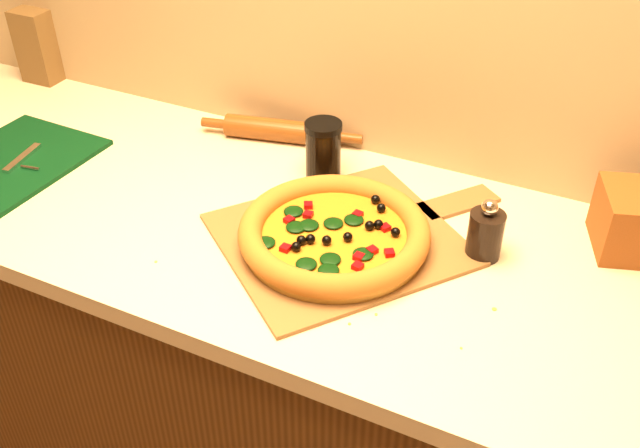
{
  "coord_description": "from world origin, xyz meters",
  "views": [
    {
      "loc": [
        0.52,
        0.44,
        1.71
      ],
      "look_at": [
        0.07,
        1.38,
        0.96
      ],
      "focal_mm": 40.0,
      "sensor_mm": 36.0,
      "label": 1
    }
  ],
  "objects_px": {
    "rolling_pin": "(281,131)",
    "dark_jar": "(323,150)",
    "pizza_peel": "(347,237)",
    "pizza": "(334,233)",
    "cutting_board": "(2,167)",
    "pepper_grinder": "(485,233)"
  },
  "relations": [
    {
      "from": "pizza_peel",
      "to": "rolling_pin",
      "type": "xyz_separation_m",
      "value": [
        -0.29,
        0.28,
        0.02
      ]
    },
    {
      "from": "dark_jar",
      "to": "pepper_grinder",
      "type": "bearing_deg",
      "value": -17.53
    },
    {
      "from": "pizza_peel",
      "to": "cutting_board",
      "type": "relative_size",
      "value": 1.48
    },
    {
      "from": "rolling_pin",
      "to": "dark_jar",
      "type": "height_order",
      "value": "dark_jar"
    },
    {
      "from": "cutting_board",
      "to": "pepper_grinder",
      "type": "height_order",
      "value": "pepper_grinder"
    },
    {
      "from": "pizza_peel",
      "to": "pizza",
      "type": "distance_m",
      "value": 0.04
    },
    {
      "from": "pizza",
      "to": "pizza_peel",
      "type": "bearing_deg",
      "value": 72.82
    },
    {
      "from": "dark_jar",
      "to": "pizza_peel",
      "type": "bearing_deg",
      "value": -53.21
    },
    {
      "from": "pizza_peel",
      "to": "rolling_pin",
      "type": "distance_m",
      "value": 0.4
    },
    {
      "from": "rolling_pin",
      "to": "dark_jar",
      "type": "distance_m",
      "value": 0.18
    },
    {
      "from": "rolling_pin",
      "to": "pizza",
      "type": "bearing_deg",
      "value": -47.98
    },
    {
      "from": "pizza",
      "to": "cutting_board",
      "type": "xyz_separation_m",
      "value": [
        -0.76,
        -0.06,
        -0.03
      ]
    },
    {
      "from": "cutting_board",
      "to": "pepper_grinder",
      "type": "relative_size",
      "value": 3.24
    },
    {
      "from": "pizza_peel",
      "to": "cutting_board",
      "type": "xyz_separation_m",
      "value": [
        -0.77,
        -0.1,
        0.0
      ]
    },
    {
      "from": "cutting_board",
      "to": "pizza",
      "type": "bearing_deg",
      "value": 6.4
    },
    {
      "from": "pizza_peel",
      "to": "cutting_board",
      "type": "height_order",
      "value": "cutting_board"
    },
    {
      "from": "cutting_board",
      "to": "rolling_pin",
      "type": "relative_size",
      "value": 1.04
    },
    {
      "from": "pepper_grinder",
      "to": "dark_jar",
      "type": "bearing_deg",
      "value": 162.47
    },
    {
      "from": "dark_jar",
      "to": "rolling_pin",
      "type": "bearing_deg",
      "value": 148.41
    },
    {
      "from": "pizza",
      "to": "pepper_grinder",
      "type": "height_order",
      "value": "pepper_grinder"
    },
    {
      "from": "pizza",
      "to": "cutting_board",
      "type": "height_order",
      "value": "pizza"
    },
    {
      "from": "rolling_pin",
      "to": "pizza_peel",
      "type": "bearing_deg",
      "value": -43.69
    }
  ]
}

